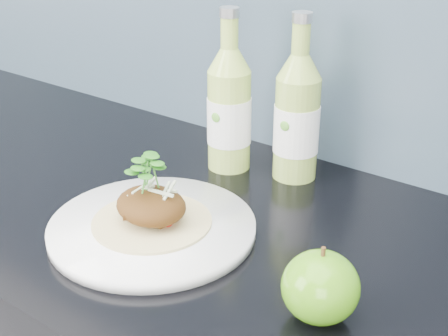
{
  "coord_description": "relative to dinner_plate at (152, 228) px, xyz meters",
  "views": [
    {
      "loc": [
        0.46,
        1.08,
        1.35
      ],
      "look_at": [
        0.01,
        1.68,
        1.0
      ],
      "focal_mm": 50.0,
      "sensor_mm": 36.0,
      "label": 1
    }
  ],
  "objects": [
    {
      "name": "dinner_plate",
      "position": [
        0.0,
        0.0,
        0.0
      ],
      "size": [
        0.37,
        0.37,
        0.02
      ],
      "color": "white",
      "rests_on": "kitchen_counter"
    },
    {
      "name": "pork_taco",
      "position": [
        0.0,
        0.0,
        0.04
      ],
      "size": [
        0.17,
        0.17,
        0.1
      ],
      "color": "tan",
      "rests_on": "dinner_plate"
    },
    {
      "name": "green_apple",
      "position": [
        0.28,
        -0.02,
        0.03
      ],
      "size": [
        0.09,
        0.09,
        0.09
      ],
      "rotation": [
        0.0,
        0.0,
        -0.07
      ],
      "color": "#44810E",
      "rests_on": "kitchen_counter"
    },
    {
      "name": "cider_bottle_left",
      "position": [
        -0.04,
        0.24,
        0.09
      ],
      "size": [
        0.09,
        0.09,
        0.27
      ],
      "rotation": [
        0.0,
        0.0,
        0.32
      ],
      "color": "#A4C552",
      "rests_on": "kitchen_counter"
    },
    {
      "name": "cider_bottle_right",
      "position": [
        0.06,
        0.28,
        0.09
      ],
      "size": [
        0.09,
        0.09,
        0.27
      ],
      "rotation": [
        0.0,
        0.0,
        -0.27
      ],
      "color": "#96B54B",
      "rests_on": "kitchen_counter"
    }
  ]
}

